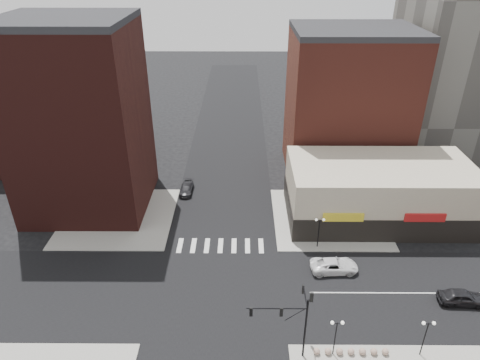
{
  "coord_description": "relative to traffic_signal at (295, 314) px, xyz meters",
  "views": [
    {
      "loc": [
        2.62,
        -34.77,
        33.15
      ],
      "look_at": [
        2.37,
        5.39,
        11.0
      ],
      "focal_mm": 32.0,
      "sensor_mm": 36.0,
      "label": 1
    }
  ],
  "objects": [
    {
      "name": "street_lamp_se_b",
      "position": [
        11.76,
        -0.17,
        -1.67
      ],
      "size": [
        1.22,
        0.32,
        4.16
      ],
      "color": "black",
      "rests_on": "sidewalk_se"
    },
    {
      "name": "road_ns",
      "position": [
        -7.24,
        7.83,
        -4.95
      ],
      "size": [
        14.0,
        200.0,
        0.02
      ],
      "primitive_type": "cube",
      "color": "black",
      "rests_on": "ground"
    },
    {
      "name": "dark_sedan_east",
      "position": [
        18.45,
        6.4,
        -4.14
      ],
      "size": [
        4.96,
        2.23,
        1.65
      ],
      "primitive_type": "imported",
      "rotation": [
        0.0,
        0.0,
        1.51
      ],
      "color": "black",
      "rests_on": "ground"
    },
    {
      "name": "road_ew",
      "position": [
        -7.24,
        7.83,
        -4.95
      ],
      "size": [
        200.0,
        14.0,
        0.02
      ],
      "primitive_type": "cube",
      "color": "black",
      "rests_on": "ground"
    },
    {
      "name": "street_lamp_ne",
      "position": [
        4.76,
        15.83,
        -1.67
      ],
      "size": [
        1.22,
        0.32,
        4.16
      ],
      "color": "black",
      "rests_on": "sidewalk_ne"
    },
    {
      "name": "building_nw",
      "position": [
        -26.24,
        26.33,
        7.54
      ],
      "size": [
        16.0,
        15.0,
        25.0
      ],
      "primitive_type": "cube",
      "color": "#381412",
      "rests_on": "ground"
    },
    {
      "name": "dark_sedan_north",
      "position": [
        -13.1,
        29.16,
        -4.31
      ],
      "size": [
        1.99,
        4.57,
        1.31
      ],
      "primitive_type": "imported",
      "rotation": [
        0.0,
        0.0,
        -0.04
      ],
      "color": "black",
      "rests_on": "ground"
    },
    {
      "name": "street_lamp_se_a",
      "position": [
        3.76,
        -0.17,
        -1.67
      ],
      "size": [
        1.22,
        0.32,
        4.16
      ],
      "color": "black",
      "rests_on": "sidewalk_se"
    },
    {
      "name": "building_ne_row",
      "position": [
        13.76,
        22.83,
        -1.66
      ],
      "size": [
        24.2,
        12.2,
        8.0
      ],
      "color": "#B9B193",
      "rests_on": "ground"
    },
    {
      "name": "bollard_row",
      "position": [
        5.41,
        -0.17,
        -4.53
      ],
      "size": [
        6.93,
        0.63,
        0.63
      ],
      "color": "#9E7C6D",
      "rests_on": "sidewalk_se"
    },
    {
      "name": "sidewalk_ne",
      "position": [
        7.26,
        22.33,
        -4.9
      ],
      "size": [
        15.0,
        15.0,
        0.12
      ],
      "primitive_type": "cube",
      "color": "gray",
      "rests_on": "ground"
    },
    {
      "name": "ground",
      "position": [
        -7.24,
        7.83,
        -4.96
      ],
      "size": [
        240.0,
        240.0,
        0.0
      ],
      "primitive_type": "plane",
      "color": "black",
      "rests_on": "ground"
    },
    {
      "name": "building_ne_midrise",
      "position": [
        11.76,
        37.33,
        6.04
      ],
      "size": [
        18.0,
        15.0,
        22.0
      ],
      "primitive_type": "cube",
      "color": "maroon",
      "rests_on": "ground"
    },
    {
      "name": "building_nw_low",
      "position": [
        -39.24,
        41.83,
        1.04
      ],
      "size": [
        20.0,
        18.0,
        12.0
      ],
      "primitive_type": "cube",
      "color": "#381412",
      "rests_on": "ground"
    },
    {
      "name": "traffic_signal",
      "position": [
        0.0,
        0.0,
        0.0
      ],
      "size": [
        5.59,
        3.09,
        7.77
      ],
      "color": "black",
      "rests_on": "ground"
    },
    {
      "name": "white_suv",
      "position": [
        6.01,
        11.44,
        -4.2
      ],
      "size": [
        5.59,
        2.8,
        1.52
      ],
      "primitive_type": "imported",
      "rotation": [
        0.0,
        0.0,
        1.62
      ],
      "color": "white",
      "rests_on": "ground"
    },
    {
      "name": "sidewalk_nw",
      "position": [
        -21.74,
        22.33,
        -4.9
      ],
      "size": [
        15.0,
        15.0,
        0.12
      ],
      "primitive_type": "cube",
      "color": "gray",
      "rests_on": "ground"
    }
  ]
}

